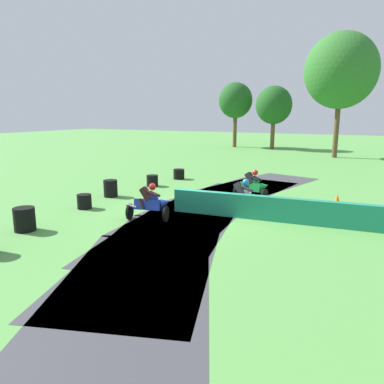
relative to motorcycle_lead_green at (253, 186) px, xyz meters
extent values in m
plane|color=#569947|center=(-1.41, -3.20, -0.66)|extent=(120.00, 120.00, 0.00)
cube|color=#3D3D42|center=(-0.72, 3.74, -0.65)|extent=(5.34, 8.40, 0.01)
cube|color=#3D3D42|center=(-1.19, 1.46, -0.65)|extent=(4.55, 8.19, 0.01)
cube|color=#3D3D42|center=(-1.40, -0.86, -0.65)|extent=(3.71, 7.87, 0.01)
cube|color=#3D3D42|center=(-1.34, -3.19, -0.65)|extent=(4.10, 8.03, 0.01)
cube|color=#3D3D42|center=(-1.01, -5.50, -0.65)|extent=(4.92, 8.29, 0.01)
cube|color=#3D3D42|center=(-0.43, -7.75, -0.65)|extent=(5.68, 8.45, 0.01)
cube|color=#3D3D42|center=(0.41, -9.92, -0.65)|extent=(6.36, 8.50, 0.01)
cube|color=#1E8466|center=(3.73, -2.77, -0.21)|extent=(11.81, 1.28, 0.90)
cylinder|color=black|center=(0.61, -0.16, -0.36)|extent=(0.20, 0.69, 0.68)
cylinder|color=black|center=(-0.77, 0.08, -0.36)|extent=(0.20, 0.69, 0.68)
cube|color=#198438|center=(-0.08, 0.00, -0.07)|extent=(1.04, 0.50, 0.44)
ellipsoid|color=#198438|center=(0.11, 0.01, 0.19)|extent=(0.49, 0.38, 0.28)
cone|color=#198438|center=(0.60, -0.09, 0.05)|extent=(0.43, 0.41, 0.45)
cylinder|color=#B2B2B7|center=(-0.69, -0.02, -0.13)|extent=(0.42, 0.17, 0.17)
cube|color=black|center=(-0.14, 0.07, 0.31)|extent=(0.53, 0.42, 0.60)
sphere|color=red|center=(0.08, 0.08, 0.59)|extent=(0.26, 0.26, 0.26)
cylinder|color=black|center=(0.16, 0.21, 0.31)|extent=(0.43, 0.18, 0.24)
cylinder|color=black|center=(0.10, -0.14, 0.36)|extent=(0.43, 0.18, 0.24)
cylinder|color=black|center=(-0.22, 0.21, -0.07)|extent=(0.28, 0.20, 0.42)
cylinder|color=black|center=(-0.28, -0.14, -0.02)|extent=(0.28, 0.20, 0.42)
cylinder|color=black|center=(1.03, -2.47, -0.37)|extent=(0.15, 0.72, 0.71)
cylinder|color=black|center=(-0.37, -2.59, -0.37)|extent=(0.15, 0.72, 0.71)
cube|color=silver|center=(0.32, -2.47, -0.07)|extent=(1.03, 0.45, 0.45)
ellipsoid|color=silver|center=(0.50, -2.40, 0.18)|extent=(0.47, 0.36, 0.29)
cone|color=silver|center=(1.00, -2.38, 0.05)|extent=(0.42, 0.41, 0.46)
cylinder|color=#B2B2B7|center=(-0.26, -2.66, -0.13)|extent=(0.42, 0.13, 0.17)
cube|color=#28282D|center=(0.24, -2.40, 0.30)|extent=(0.52, 0.40, 0.61)
sphere|color=#1E7FE0|center=(0.45, -2.32, 0.58)|extent=(0.26, 0.26, 0.26)
cylinder|color=#28282D|center=(0.50, -2.19, 0.29)|extent=(0.43, 0.11, 0.24)
cylinder|color=#28282D|center=(0.53, -2.54, 0.36)|extent=(0.43, 0.11, 0.24)
cylinder|color=#28282D|center=(0.13, -2.31, -0.09)|extent=(0.28, 0.18, 0.42)
cylinder|color=#28282D|center=(0.16, -2.66, -0.01)|extent=(0.28, 0.18, 0.42)
cylinder|color=black|center=(-1.73, -4.81, -0.37)|extent=(0.26, 0.72, 0.72)
cylinder|color=black|center=(-3.09, -5.15, -0.37)|extent=(0.26, 0.72, 0.72)
cube|color=#1E38B2|center=(-2.42, -4.92, -0.07)|extent=(1.06, 0.59, 0.45)
ellipsoid|color=#1E38B2|center=(-2.26, -4.82, 0.18)|extent=(0.51, 0.42, 0.29)
cone|color=#1E38B2|center=(-1.77, -4.73, 0.04)|extent=(0.47, 0.43, 0.46)
cylinder|color=#B2B2B7|center=(-2.97, -5.19, -0.13)|extent=(0.42, 0.19, 0.17)
cube|color=#331919|center=(-2.52, -4.86, 0.30)|extent=(0.57, 0.38, 0.62)
sphere|color=red|center=(-2.32, -4.74, 0.58)|extent=(0.26, 0.26, 0.26)
cylinder|color=#331919|center=(-2.29, -4.61, 0.29)|extent=(0.44, 0.17, 0.24)
cylinder|color=#331919|center=(-2.21, -4.95, 0.36)|extent=(0.44, 0.17, 0.24)
cylinder|color=#331919|center=(-2.64, -4.78, -0.09)|extent=(0.30, 0.17, 0.42)
cylinder|color=#331919|center=(-2.56, -5.13, -0.01)|extent=(0.30, 0.17, 0.42)
cylinder|color=black|center=(-5.62, 3.24, -0.56)|extent=(0.66, 0.66, 0.20)
cylinder|color=black|center=(-5.62, 3.24, -0.36)|extent=(0.66, 0.66, 0.20)
cylinder|color=black|center=(-5.62, 3.24, -0.16)|extent=(0.66, 0.66, 0.20)
cylinder|color=black|center=(-5.84, 0.66, -0.56)|extent=(0.62, 0.62, 0.20)
cylinder|color=black|center=(-5.84, 0.66, -0.36)|extent=(0.62, 0.62, 0.20)
cylinder|color=black|center=(-5.84, 0.66, -0.16)|extent=(0.62, 0.62, 0.20)
cylinder|color=black|center=(-6.18, -2.42, -0.56)|extent=(0.65, 0.65, 0.20)
cylinder|color=black|center=(-6.18, -2.42, -0.36)|extent=(0.65, 0.65, 0.20)
cylinder|color=black|center=(-6.18, -2.42, -0.16)|extent=(0.65, 0.65, 0.20)
cylinder|color=black|center=(-6.18, -2.42, 0.04)|extent=(0.65, 0.65, 0.20)
cylinder|color=black|center=(-5.71, -4.70, -0.56)|extent=(0.59, 0.59, 0.20)
cylinder|color=black|center=(-5.71, -4.70, -0.36)|extent=(0.59, 0.59, 0.20)
cylinder|color=black|center=(-5.71, -4.70, -0.16)|extent=(0.59, 0.59, 0.20)
cylinder|color=black|center=(-5.40, -7.88, -0.56)|extent=(0.70, 0.70, 0.20)
cylinder|color=black|center=(-5.40, -7.88, -0.36)|extent=(0.70, 0.70, 0.20)
cylinder|color=black|center=(-5.40, -7.88, -0.16)|extent=(0.70, 0.70, 0.20)
cylinder|color=black|center=(-5.40, -7.88, 0.04)|extent=(0.70, 0.70, 0.20)
cone|color=orange|center=(3.56, 0.89, -0.44)|extent=(0.28, 0.28, 0.44)
cylinder|color=brown|center=(-10.23, 25.07, 1.18)|extent=(0.44, 0.44, 3.68)
ellipsoid|color=#1E511E|center=(-10.23, 25.07, 4.64)|extent=(3.82, 3.82, 4.01)
cylinder|color=brown|center=(-5.62, 24.47, 0.88)|extent=(0.44, 0.44, 3.08)
ellipsoid|color=#1E511E|center=(-5.62, 24.47, 4.07)|extent=(3.86, 3.86, 4.06)
cylinder|color=brown|center=(1.41, 19.27, 1.76)|extent=(0.44, 0.44, 4.83)
ellipsoid|color=#2D6B28|center=(1.41, 19.27, 6.77)|extent=(6.10, 6.10, 6.41)
camera|label=1|loc=(5.03, -16.03, 3.23)|focal=34.76mm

